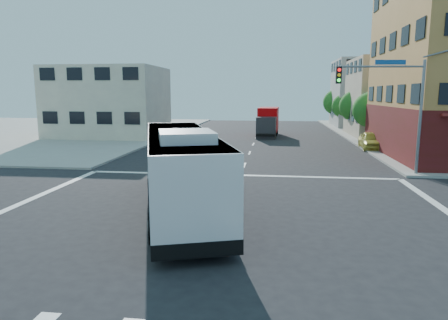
# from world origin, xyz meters

# --- Properties ---
(ground) EXTENTS (120.00, 120.00, 0.00)m
(ground) POSITION_xyz_m (0.00, 0.00, 0.00)
(ground) COLOR black
(ground) RESTS_ON ground
(building_east_near) EXTENTS (12.06, 10.06, 9.00)m
(building_east_near) POSITION_xyz_m (16.98, 33.98, 4.51)
(building_east_near) COLOR #B8A88D
(building_east_near) RESTS_ON ground
(building_east_far) EXTENTS (12.06, 10.06, 10.00)m
(building_east_far) POSITION_xyz_m (16.98, 47.98, 5.01)
(building_east_far) COLOR #A0A09B
(building_east_far) RESTS_ON ground
(building_west) EXTENTS (12.06, 10.06, 8.00)m
(building_west) POSITION_xyz_m (-17.02, 29.98, 4.01)
(building_west) COLOR beige
(building_west) RESTS_ON ground
(signal_mast_ne) EXTENTS (7.91, 1.13, 8.07)m
(signal_mast_ne) POSITION_xyz_m (9.08, 10.62, 4.98)
(signal_mast_ne) COLOR slate
(signal_mast_ne) RESTS_ON ground
(street_tree_a) EXTENTS (3.60, 3.60, 5.53)m
(street_tree_a) POSITION_xyz_m (11.90, 27.92, 3.59)
(street_tree_a) COLOR #3D2816
(street_tree_a) RESTS_ON ground
(street_tree_b) EXTENTS (3.80, 3.80, 5.79)m
(street_tree_b) POSITION_xyz_m (11.90, 35.92, 3.75)
(street_tree_b) COLOR #3D2816
(street_tree_b) RESTS_ON ground
(street_tree_c) EXTENTS (3.40, 3.40, 5.29)m
(street_tree_c) POSITION_xyz_m (11.90, 43.92, 3.46)
(street_tree_c) COLOR #3D2816
(street_tree_c) RESTS_ON ground
(street_tree_d) EXTENTS (4.00, 4.00, 6.03)m
(street_tree_d) POSITION_xyz_m (11.90, 51.92, 3.88)
(street_tree_d) COLOR #3D2816
(street_tree_d) RESTS_ON ground
(transit_bus) EXTENTS (6.38, 12.80, 3.73)m
(transit_bus) POSITION_xyz_m (-1.97, 1.93, 1.82)
(transit_bus) COLOR black
(transit_bus) RESTS_ON ground
(box_truck) EXTENTS (2.54, 7.55, 3.36)m
(box_truck) POSITION_xyz_m (1.29, 32.78, 1.63)
(box_truck) COLOR #26262B
(box_truck) RESTS_ON ground
(parked_car) EXTENTS (2.13, 4.81, 1.61)m
(parked_car) POSITION_xyz_m (10.83, 22.60, 0.80)
(parked_car) COLOR gold
(parked_car) RESTS_ON ground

